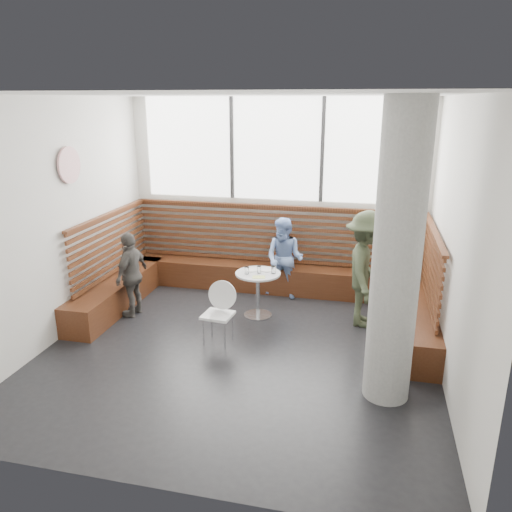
% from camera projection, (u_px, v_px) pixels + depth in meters
% --- Properties ---
extents(room, '(5.00, 5.00, 3.20)m').
position_uv_depth(room, '(238.00, 233.00, 6.05)').
color(room, silver).
rests_on(room, ground).
extents(booth, '(5.00, 2.50, 1.44)m').
position_uv_depth(booth, '(267.00, 277.00, 8.05)').
color(booth, '#412010').
rests_on(booth, ground).
extents(concrete_column, '(0.50, 0.50, 3.20)m').
position_uv_depth(concrete_column, '(397.00, 258.00, 5.09)').
color(concrete_column, gray).
rests_on(concrete_column, ground).
extents(wall_art, '(0.03, 0.50, 0.50)m').
position_uv_depth(wall_art, '(69.00, 165.00, 6.74)').
color(wall_art, white).
rests_on(wall_art, room).
extents(cafe_table, '(0.67, 0.67, 0.69)m').
position_uv_depth(cafe_table, '(258.00, 285.00, 7.45)').
color(cafe_table, silver).
rests_on(cafe_table, ground).
extents(cafe_chair, '(0.40, 0.39, 0.83)m').
position_uv_depth(cafe_chair, '(219.00, 308.00, 6.66)').
color(cafe_chair, white).
rests_on(cafe_chair, ground).
extents(adult_man, '(0.63, 1.09, 1.68)m').
position_uv_depth(adult_man, '(366.00, 269.00, 7.08)').
color(adult_man, '#39422C').
rests_on(adult_man, ground).
extents(child_back, '(0.75, 0.64, 1.34)m').
position_uv_depth(child_back, '(285.00, 259.00, 8.11)').
color(child_back, '#84A5E6').
rests_on(child_back, ground).
extents(child_left, '(0.39, 0.78, 1.29)m').
position_uv_depth(child_left, '(132.00, 274.00, 7.46)').
color(child_left, '#534F4B').
rests_on(child_left, ground).
extents(plate_near, '(0.19, 0.19, 0.01)m').
position_uv_depth(plate_near, '(251.00, 270.00, 7.49)').
color(plate_near, white).
rests_on(plate_near, cafe_table).
extents(plate_far, '(0.18, 0.18, 0.01)m').
position_uv_depth(plate_far, '(267.00, 270.00, 7.48)').
color(plate_far, white).
rests_on(plate_far, cafe_table).
extents(glass_left, '(0.07, 0.07, 0.11)m').
position_uv_depth(glass_left, '(247.00, 270.00, 7.33)').
color(glass_left, white).
rests_on(glass_left, cafe_table).
extents(glass_mid, '(0.07, 0.07, 0.10)m').
position_uv_depth(glass_mid, '(259.00, 270.00, 7.37)').
color(glass_mid, white).
rests_on(glass_mid, cafe_table).
extents(glass_right, '(0.07, 0.07, 0.11)m').
position_uv_depth(glass_right, '(274.00, 270.00, 7.36)').
color(glass_right, white).
rests_on(glass_right, cafe_table).
extents(menu_card, '(0.21, 0.16, 0.00)m').
position_uv_depth(menu_card, '(259.00, 277.00, 7.21)').
color(menu_card, '#A5C64C').
rests_on(menu_card, cafe_table).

